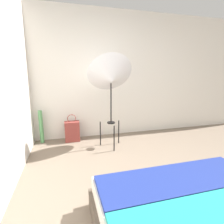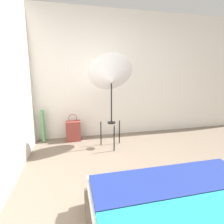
% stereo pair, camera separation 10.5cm
% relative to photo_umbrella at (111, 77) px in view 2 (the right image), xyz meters
% --- Properties ---
extents(ground_plane, '(14.00, 14.00, 0.00)m').
position_rel_photo_umbrella_xyz_m(ground_plane, '(0.25, -1.77, -1.28)').
color(ground_plane, '#756656').
extents(wall_back, '(8.00, 0.05, 2.60)m').
position_rel_photo_umbrella_xyz_m(wall_back, '(0.25, 0.68, 0.02)').
color(wall_back, silver).
rests_on(wall_back, ground_plane).
extents(wall_side_left, '(0.05, 8.00, 2.60)m').
position_rel_photo_umbrella_xyz_m(wall_side_left, '(-1.45, -0.77, 0.02)').
color(wall_side_left, silver).
rests_on(wall_side_left, ground_plane).
extents(photo_umbrella, '(0.81, 0.68, 1.67)m').
position_rel_photo_umbrella_xyz_m(photo_umbrella, '(0.00, 0.00, 0.00)').
color(photo_umbrella, black).
rests_on(photo_umbrella, ground_plane).
extents(tote_bag, '(0.29, 0.17, 0.55)m').
position_rel_photo_umbrella_xyz_m(tote_bag, '(-0.69, 0.45, -1.07)').
color(tote_bag, brown).
rests_on(tote_bag, ground_plane).
extents(paper_roll, '(0.07, 0.07, 0.64)m').
position_rel_photo_umbrella_xyz_m(paper_roll, '(-1.27, 0.53, -0.95)').
color(paper_roll, '#56995B').
rests_on(paper_roll, ground_plane).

